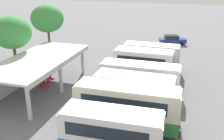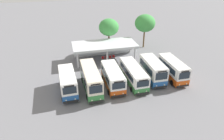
# 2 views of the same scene
# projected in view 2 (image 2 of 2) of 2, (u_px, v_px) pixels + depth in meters

# --- Properties ---
(ground_plane) EXTENTS (180.00, 180.00, 0.00)m
(ground_plane) POSITION_uv_depth(u_px,v_px,m) (120.00, 94.00, 30.04)
(ground_plane) COLOR slate
(city_bus_nearest_orange) EXTENTS (2.56, 6.74, 3.20)m
(city_bus_nearest_orange) POSITION_uv_depth(u_px,v_px,m) (68.00, 82.00, 29.68)
(city_bus_nearest_orange) COLOR black
(city_bus_nearest_orange) RESTS_ON ground
(city_bus_second_in_row) EXTENTS (2.42, 8.09, 3.50)m
(city_bus_second_in_row) POSITION_uv_depth(u_px,v_px,m) (91.00, 79.00, 30.18)
(city_bus_second_in_row) COLOR black
(city_bus_second_in_row) RESTS_ON ground
(city_bus_middle_cream) EXTENTS (2.46, 7.23, 3.03)m
(city_bus_middle_cream) POSITION_uv_depth(u_px,v_px,m) (113.00, 77.00, 31.19)
(city_bus_middle_cream) COLOR black
(city_bus_middle_cream) RESTS_ON ground
(city_bus_fourth_amber) EXTENTS (2.45, 8.08, 2.96)m
(city_bus_fourth_amber) POSITION_uv_depth(u_px,v_px,m) (133.00, 74.00, 32.05)
(city_bus_fourth_amber) COLOR black
(city_bus_fourth_amber) RESTS_ON ground
(city_bus_fifth_blue) EXTENTS (2.55, 6.69, 3.43)m
(city_bus_fifth_blue) POSITION_uv_depth(u_px,v_px,m) (153.00, 69.00, 32.89)
(city_bus_fifth_blue) COLOR black
(city_bus_fifth_blue) RESTS_ON ground
(city_bus_far_end_green) EXTENTS (2.36, 6.97, 3.25)m
(city_bus_far_end_green) POSITION_uv_depth(u_px,v_px,m) (173.00, 69.00, 33.33)
(city_bus_far_end_green) COLOR black
(city_bus_far_end_green) RESTS_ON ground
(terminal_canopy) EXTENTS (12.33, 5.79, 3.40)m
(terminal_canopy) POSITION_uv_depth(u_px,v_px,m) (104.00, 46.00, 40.08)
(terminal_canopy) COLOR silver
(terminal_canopy) RESTS_ON ground
(waiting_chair_end_by_column) EXTENTS (0.45, 0.45, 0.86)m
(waiting_chair_end_by_column) POSITION_uv_depth(u_px,v_px,m) (103.00, 58.00, 40.17)
(waiting_chair_end_by_column) COLOR slate
(waiting_chair_end_by_column) RESTS_ON ground
(waiting_chair_second_from_end) EXTENTS (0.45, 0.45, 0.86)m
(waiting_chair_second_from_end) POSITION_uv_depth(u_px,v_px,m) (107.00, 58.00, 40.34)
(waiting_chair_second_from_end) COLOR slate
(waiting_chair_second_from_end) RESTS_ON ground
(waiting_chair_middle_seat) EXTENTS (0.45, 0.45, 0.86)m
(waiting_chair_middle_seat) POSITION_uv_depth(u_px,v_px,m) (110.00, 57.00, 40.47)
(waiting_chair_middle_seat) COLOR slate
(waiting_chair_middle_seat) RESTS_ON ground
(waiting_chair_fourth_seat) EXTENTS (0.45, 0.45, 0.86)m
(waiting_chair_fourth_seat) POSITION_uv_depth(u_px,v_px,m) (114.00, 57.00, 40.76)
(waiting_chair_fourth_seat) COLOR slate
(waiting_chair_fourth_seat) RESTS_ON ground
(roadside_tree_behind_canopy) EXTENTS (4.19, 4.19, 7.15)m
(roadside_tree_behind_canopy) POSITION_uv_depth(u_px,v_px,m) (109.00, 27.00, 42.26)
(roadside_tree_behind_canopy) COLOR brown
(roadside_tree_behind_canopy) RESTS_ON ground
(roadside_tree_east_of_canopy) EXTENTS (4.49, 4.49, 7.50)m
(roadside_tree_east_of_canopy) POSITION_uv_depth(u_px,v_px,m) (145.00, 23.00, 44.37)
(roadside_tree_east_of_canopy) COLOR brown
(roadside_tree_east_of_canopy) RESTS_ON ground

